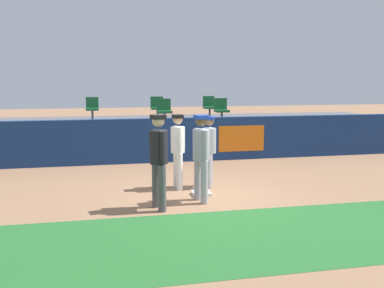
{
  "coord_description": "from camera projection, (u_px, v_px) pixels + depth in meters",
  "views": [
    {
      "loc": [
        -2.0,
        -8.82,
        2.55
      ],
      "look_at": [
        0.1,
        1.12,
        1.0
      ],
      "focal_mm": 39.98,
      "sensor_mm": 36.0,
      "label": 1
    }
  ],
  "objects": [
    {
      "name": "seat_back_right",
      "position": [
        209.0,
        106.0,
        16.64
      ],
      "size": [
        0.45,
        0.44,
        0.84
      ],
      "color": "#4C4C51",
      "rests_on": "bleacher_platform"
    },
    {
      "name": "seat_back_center",
      "position": [
        157.0,
        106.0,
        16.22
      ],
      "size": [
        0.48,
        0.44,
        0.84
      ],
      "color": "#4C4C51",
      "rests_on": "bleacher_platform"
    },
    {
      "name": "seat_front_center",
      "position": [
        164.0,
        110.0,
        14.48
      ],
      "size": [
        0.48,
        0.44,
        0.84
      ],
      "color": "#4C4C51",
      "rests_on": "bleacher_platform"
    },
    {
      "name": "ground_plane",
      "position": [
        198.0,
        197.0,
        9.33
      ],
      "size": [
        60.0,
        60.0,
        0.0
      ],
      "primitive_type": "plane",
      "color": "#936B4C"
    },
    {
      "name": "player_coach_visitor",
      "position": [
        201.0,
        152.0,
        8.82
      ],
      "size": [
        0.41,
        0.5,
        1.82
      ],
      "rotation": [
        0.0,
        0.0,
        -1.36
      ],
      "color": "#9EA3AD",
      "rests_on": "ground_plane"
    },
    {
      "name": "seat_front_right",
      "position": [
        221.0,
        109.0,
        14.9
      ],
      "size": [
        0.46,
        0.44,
        0.84
      ],
      "color": "#4C4C51",
      "rests_on": "bleacher_platform"
    },
    {
      "name": "grass_foreground_strip",
      "position": [
        232.0,
        238.0,
        6.91
      ],
      "size": [
        18.0,
        2.8,
        0.01
      ],
      "primitive_type": "cube",
      "color": "#26662B",
      "rests_on": "ground_plane"
    },
    {
      "name": "field_wall",
      "position": [
        169.0,
        140.0,
        13.2
      ],
      "size": [
        18.0,
        0.26,
        1.36
      ],
      "color": "navy",
      "rests_on": "ground_plane"
    },
    {
      "name": "bleacher_platform",
      "position": [
        158.0,
        135.0,
        15.71
      ],
      "size": [
        18.0,
        4.8,
        1.05
      ],
      "primitive_type": "cube",
      "color": "#59595E",
      "rests_on": "ground_plane"
    },
    {
      "name": "seat_back_left",
      "position": [
        92.0,
        107.0,
        15.73
      ],
      "size": [
        0.46,
        0.44,
        0.84
      ],
      "color": "#4C4C51",
      "rests_on": "bleacher_platform"
    },
    {
      "name": "player_runner_visitor",
      "position": [
        209.0,
        146.0,
        10.05
      ],
      "size": [
        0.41,
        0.45,
        1.69
      ],
      "rotation": [
        0.0,
        0.0,
        -1.92
      ],
      "color": "#9EA3AD",
      "rests_on": "ground_plane"
    },
    {
      "name": "player_fielder_home",
      "position": [
        178.0,
        146.0,
        9.93
      ],
      "size": [
        0.35,
        0.55,
        1.74
      ],
      "rotation": [
        0.0,
        0.0,
        -1.5
      ],
      "color": "white",
      "rests_on": "ground_plane"
    },
    {
      "name": "first_base",
      "position": [
        201.0,
        193.0,
        9.46
      ],
      "size": [
        0.4,
        0.4,
        0.08
      ],
      "primitive_type": "cube",
      "color": "white",
      "rests_on": "ground_plane"
    },
    {
      "name": "player_umpire",
      "position": [
        159.0,
        155.0,
        8.29
      ],
      "size": [
        0.43,
        0.51,
        1.87
      ],
      "rotation": [
        0.0,
        0.0,
        -1.33
      ],
      "color": "#4C4C51",
      "rests_on": "ground_plane"
    }
  ]
}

